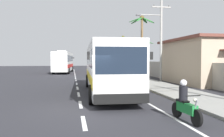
{
  "coord_description": "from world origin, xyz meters",
  "views": [
    {
      "loc": [
        -0.41,
        -10.9,
        2.31
      ],
      "look_at": [
        2.34,
        4.98,
        1.7
      ],
      "focal_mm": 36.93,
      "sensor_mm": 36.0,
      "label": 1
    }
  ],
  "objects_px": {
    "palm_farthest": "(142,47)",
    "pedestrian_midwalk": "(122,69)",
    "pedestrian_near_kerb": "(137,72)",
    "palm_third": "(119,48)",
    "palm_nearest": "(123,46)",
    "utility_pole_mid": "(160,36)",
    "coach_bus_foreground": "(107,66)",
    "coach_bus_far_lane": "(63,61)",
    "motorcycle_beside_bus": "(185,104)",
    "motorcycle_trailing": "(114,75)",
    "palm_fourth": "(142,34)",
    "palm_second": "(134,48)"
  },
  "relations": [
    {
      "from": "pedestrian_near_kerb",
      "to": "palm_nearest",
      "type": "relative_size",
      "value": 0.24
    },
    {
      "from": "motorcycle_beside_bus",
      "to": "palm_third",
      "type": "bearing_deg",
      "value": 82.13
    },
    {
      "from": "motorcycle_beside_bus",
      "to": "palm_third",
      "type": "relative_size",
      "value": 0.31
    },
    {
      "from": "motorcycle_trailing",
      "to": "palm_third",
      "type": "relative_size",
      "value": 0.31
    },
    {
      "from": "motorcycle_beside_bus",
      "to": "motorcycle_trailing",
      "type": "xyz_separation_m",
      "value": [
        0.35,
        17.08,
        -0.01
      ]
    },
    {
      "from": "coach_bus_far_lane",
      "to": "pedestrian_midwalk",
      "type": "bearing_deg",
      "value": -45.47
    },
    {
      "from": "palm_third",
      "to": "motorcycle_beside_bus",
      "type": "bearing_deg",
      "value": -97.87
    },
    {
      "from": "palm_farthest",
      "to": "pedestrian_midwalk",
      "type": "bearing_deg",
      "value": 167.33
    },
    {
      "from": "palm_nearest",
      "to": "palm_farthest",
      "type": "relative_size",
      "value": 1.3
    },
    {
      "from": "pedestrian_midwalk",
      "to": "motorcycle_beside_bus",
      "type": "bearing_deg",
      "value": 153.69
    },
    {
      "from": "utility_pole_mid",
      "to": "palm_third",
      "type": "distance_m",
      "value": 24.79
    },
    {
      "from": "coach_bus_far_lane",
      "to": "pedestrian_midwalk",
      "type": "relative_size",
      "value": 6.91
    },
    {
      "from": "motorcycle_beside_bus",
      "to": "pedestrian_near_kerb",
      "type": "bearing_deg",
      "value": 80.53
    },
    {
      "from": "palm_second",
      "to": "motorcycle_trailing",
      "type": "bearing_deg",
      "value": -114.4
    },
    {
      "from": "coach_bus_foreground",
      "to": "motorcycle_beside_bus",
      "type": "relative_size",
      "value": 6.2
    },
    {
      "from": "coach_bus_foreground",
      "to": "palm_second",
      "type": "height_order",
      "value": "palm_second"
    },
    {
      "from": "coach_bus_foreground",
      "to": "palm_farthest",
      "type": "bearing_deg",
      "value": 64.94
    },
    {
      "from": "palm_second",
      "to": "palm_fourth",
      "type": "bearing_deg",
      "value": -100.46
    },
    {
      "from": "pedestrian_near_kerb",
      "to": "palm_third",
      "type": "distance_m",
      "value": 24.47
    },
    {
      "from": "coach_bus_foreground",
      "to": "pedestrian_midwalk",
      "type": "distance_m",
      "value": 17.68
    },
    {
      "from": "coach_bus_foreground",
      "to": "palm_fourth",
      "type": "height_order",
      "value": "palm_fourth"
    },
    {
      "from": "palm_farthest",
      "to": "motorcycle_beside_bus",
      "type": "bearing_deg",
      "value": -103.59
    },
    {
      "from": "palm_nearest",
      "to": "palm_fourth",
      "type": "relative_size",
      "value": 0.92
    },
    {
      "from": "coach_bus_foreground",
      "to": "pedestrian_near_kerb",
      "type": "height_order",
      "value": "coach_bus_foreground"
    },
    {
      "from": "palm_nearest",
      "to": "utility_pole_mid",
      "type": "bearing_deg",
      "value": -92.14
    },
    {
      "from": "palm_fourth",
      "to": "palm_farthest",
      "type": "height_order",
      "value": "palm_fourth"
    },
    {
      "from": "motorcycle_beside_bus",
      "to": "motorcycle_trailing",
      "type": "distance_m",
      "value": 17.08
    },
    {
      "from": "coach_bus_foreground",
      "to": "palm_third",
      "type": "relative_size",
      "value": 1.95
    },
    {
      "from": "palm_fourth",
      "to": "palm_second",
      "type": "bearing_deg",
      "value": 79.54
    },
    {
      "from": "palm_farthest",
      "to": "palm_second",
      "type": "bearing_deg",
      "value": 86.43
    },
    {
      "from": "coach_bus_far_lane",
      "to": "palm_second",
      "type": "distance_m",
      "value": 12.76
    },
    {
      "from": "coach_bus_far_lane",
      "to": "palm_nearest",
      "type": "relative_size",
      "value": 1.65
    },
    {
      "from": "coach_bus_foreground",
      "to": "palm_fourth",
      "type": "xyz_separation_m",
      "value": [
        5.97,
        11.09,
        3.59
      ]
    },
    {
      "from": "pedestrian_near_kerb",
      "to": "palm_third",
      "type": "relative_size",
      "value": 0.27
    },
    {
      "from": "coach_bus_far_lane",
      "to": "utility_pole_mid",
      "type": "bearing_deg",
      "value": -60.92
    },
    {
      "from": "coach_bus_far_lane",
      "to": "palm_farthest",
      "type": "bearing_deg",
      "value": -39.56
    },
    {
      "from": "utility_pole_mid",
      "to": "palm_fourth",
      "type": "distance_m",
      "value": 4.3
    },
    {
      "from": "pedestrian_midwalk",
      "to": "palm_fourth",
      "type": "xyz_separation_m",
      "value": [
        1.11,
        -5.89,
        4.44
      ]
    },
    {
      "from": "utility_pole_mid",
      "to": "motorcycle_beside_bus",
      "type": "bearing_deg",
      "value": -108.17
    },
    {
      "from": "utility_pole_mid",
      "to": "palm_fourth",
      "type": "relative_size",
      "value": 1.17
    },
    {
      "from": "pedestrian_midwalk",
      "to": "palm_nearest",
      "type": "relative_size",
      "value": 0.24
    },
    {
      "from": "coach_bus_far_lane",
      "to": "palm_fourth",
      "type": "xyz_separation_m",
      "value": [
        9.91,
        -14.83,
        3.43
      ]
    },
    {
      "from": "palm_nearest",
      "to": "palm_fourth",
      "type": "bearing_deg",
      "value": -94.9
    },
    {
      "from": "coach_bus_far_lane",
      "to": "palm_nearest",
      "type": "xyz_separation_m",
      "value": [
        11.38,
        2.28,
        2.9
      ]
    },
    {
      "from": "pedestrian_midwalk",
      "to": "palm_fourth",
      "type": "height_order",
      "value": "palm_fourth"
    },
    {
      "from": "coach_bus_far_lane",
      "to": "motorcycle_beside_bus",
      "type": "bearing_deg",
      "value": -80.41
    },
    {
      "from": "pedestrian_near_kerb",
      "to": "motorcycle_trailing",
      "type": "bearing_deg",
      "value": -134.16
    },
    {
      "from": "motorcycle_trailing",
      "to": "utility_pole_mid",
      "type": "xyz_separation_m",
      "value": [
        4.52,
        -2.25,
        4.16
      ]
    },
    {
      "from": "coach_bus_foreground",
      "to": "palm_nearest",
      "type": "height_order",
      "value": "palm_nearest"
    },
    {
      "from": "pedestrian_near_kerb",
      "to": "palm_farthest",
      "type": "distance_m",
      "value": 9.79
    }
  ]
}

